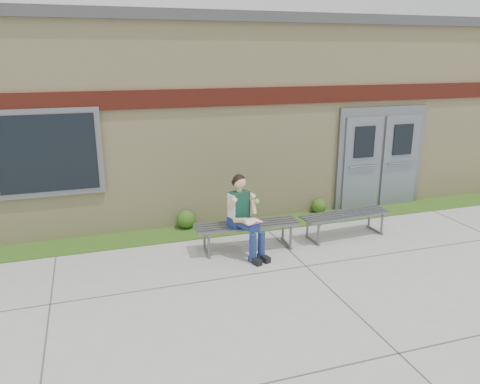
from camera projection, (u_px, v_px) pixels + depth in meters
name	position (u px, v px, depth m)	size (l,w,h in m)	color
ground	(261.00, 289.00, 7.06)	(80.00, 80.00, 0.00)	#9E9E99
grass_strip	(215.00, 229.00, 9.43)	(16.00, 0.80, 0.02)	#244612
school_building	(179.00, 107.00, 11.92)	(16.20, 6.22, 4.20)	beige
bench_left	(248.00, 229.00, 8.41)	(1.91, 0.64, 0.49)	slate
bench_right	(345.00, 219.00, 9.01)	(1.82, 0.62, 0.47)	slate
girl	(244.00, 214.00, 8.08)	(0.61, 0.89, 1.43)	navy
shrub_mid	(186.00, 219.00, 9.44)	(0.37, 0.37, 0.37)	#244612
shrub_east	(319.00, 206.00, 10.34)	(0.32, 0.32, 0.32)	#244612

